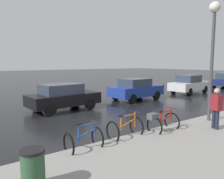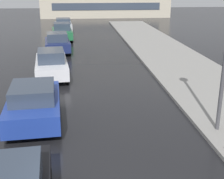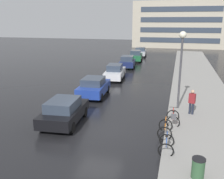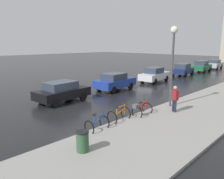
% 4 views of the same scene
% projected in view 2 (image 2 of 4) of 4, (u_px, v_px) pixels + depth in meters
% --- Properties ---
extents(sidewalk_kerb, '(4.80, 60.00, 0.14)m').
position_uv_depth(sidewalk_kerb, '(207.00, 85.00, 16.44)').
color(sidewalk_kerb, gray).
rests_on(sidewalk_kerb, ground).
extents(car_blue, '(2.23, 4.21, 1.58)m').
position_uv_depth(car_blue, '(34.00, 103.00, 11.90)').
color(car_blue, navy).
rests_on(car_blue, ground).
extents(car_white, '(2.17, 4.55, 1.64)m').
position_uv_depth(car_white, '(51.00, 64.00, 17.84)').
color(car_white, silver).
rests_on(car_white, ground).
extents(car_navy, '(2.21, 3.88, 1.62)m').
position_uv_depth(car_navy, '(57.00, 43.00, 24.22)').
color(car_navy, navy).
rests_on(car_navy, ground).
extents(car_green, '(2.19, 4.52, 1.69)m').
position_uv_depth(car_green, '(62.00, 32.00, 29.80)').
color(car_green, '#1E6038').
rests_on(car_green, ground).
extents(car_silver, '(2.12, 4.03, 1.56)m').
position_uv_depth(car_silver, '(63.00, 25.00, 34.98)').
color(car_silver, '#B2B5BA').
rests_on(car_silver, ground).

